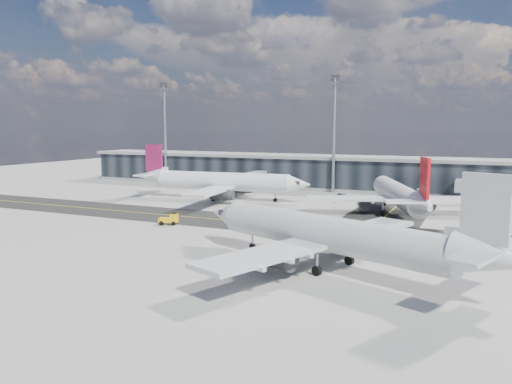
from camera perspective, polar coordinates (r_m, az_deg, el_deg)
ground at (r=81.65m, az=-0.50°, el=-4.10°), size 300.00×300.00×0.00m
taxiway_lanes at (r=89.93m, az=4.67°, el=-3.04°), size 180.00×63.00×0.03m
terminal_concourse at (r=132.37m, az=9.65°, el=2.05°), size 152.00×19.80×8.80m
floodlight_masts at (r=125.13m, az=8.92°, el=7.04°), size 102.50×0.70×28.90m
airliner_af at (r=113.02m, az=-4.10°, el=1.20°), size 41.45×35.40×12.27m
airliner_redtail at (r=95.52m, az=16.03°, el=-0.32°), size 33.20×38.38×11.79m
airliner_near at (r=57.96m, az=8.61°, el=-4.89°), size 40.06×34.64×12.29m
baggage_tug at (r=85.05m, az=-9.78°, el=-3.06°), size 3.45×2.43×1.97m
service_van at (r=114.09m, az=9.65°, el=-0.49°), size 2.68×5.64×1.56m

